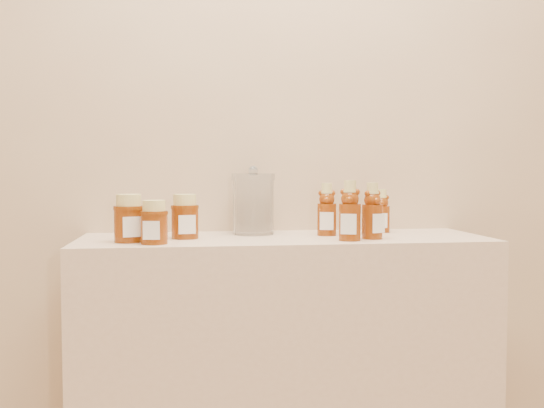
{
  "coord_description": "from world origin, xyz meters",
  "views": [
    {
      "loc": [
        -0.28,
        -0.21,
        1.09
      ],
      "look_at": [
        -0.04,
        1.52,
        1.0
      ],
      "focal_mm": 40.0,
      "sensor_mm": 36.0,
      "label": 1
    }
  ],
  "objects": [
    {
      "name": "glass_canister",
      "position": [
        -0.08,
        1.64,
        1.0
      ],
      "size": [
        0.16,
        0.16,
        0.21
      ],
      "primitive_type": null,
      "rotation": [
        0.0,
        0.0,
        0.24
      ],
      "color": "white",
      "rests_on": "display_table"
    },
    {
      "name": "wall_back",
      "position": [
        0.0,
        1.75,
        1.35
      ],
      "size": [
        3.5,
        0.02,
        2.7
      ],
      "primitive_type": "cube",
      "color": "tan",
      "rests_on": "ground"
    },
    {
      "name": "bear_bottle_back_right",
      "position": [
        0.33,
        1.65,
        0.98
      ],
      "size": [
        0.07,
        0.07,
        0.16
      ],
      "primitive_type": null,
      "rotation": [
        0.0,
        0.0,
        -0.34
      ],
      "color": "#622507",
      "rests_on": "display_table"
    },
    {
      "name": "display_table",
      "position": [
        0.0,
        1.55,
        0.45
      ],
      "size": [
        1.2,
        0.4,
        0.9
      ],
      "primitive_type": "cube",
      "color": "#C7AD92",
      "rests_on": "ground"
    },
    {
      "name": "honey_jar_front",
      "position": [
        -0.37,
        1.43,
        0.96
      ],
      "size": [
        0.08,
        0.08,
        0.12
      ],
      "primitive_type": null,
      "rotation": [
        0.0,
        0.0,
        -0.15
      ],
      "color": "#622507",
      "rests_on": "display_table"
    },
    {
      "name": "bear_bottle_back_left",
      "position": [
        0.14,
        1.58,
        0.99
      ],
      "size": [
        0.07,
        0.07,
        0.18
      ],
      "primitive_type": null,
      "rotation": [
        0.0,
        0.0,
        -0.23
      ],
      "color": "#622507",
      "rests_on": "display_table"
    },
    {
      "name": "bear_bottle_front_left",
      "position": [
        0.17,
        1.43,
        1.0
      ],
      "size": [
        0.08,
        0.08,
        0.19
      ],
      "primitive_type": null,
      "rotation": [
        0.0,
        0.0,
        -0.37
      ],
      "color": "#622507",
      "rests_on": "display_table"
    },
    {
      "name": "honey_jar_back",
      "position": [
        -0.29,
        1.55,
        0.96
      ],
      "size": [
        0.09,
        0.09,
        0.13
      ],
      "primitive_type": null,
      "rotation": [
        0.0,
        0.0,
        0.16
      ],
      "color": "#622507",
      "rests_on": "display_table"
    },
    {
      "name": "bear_bottle_back_mid",
      "position": [
        0.22,
        1.61,
        0.98
      ],
      "size": [
        0.07,
        0.07,
        0.16
      ],
      "primitive_type": null,
      "rotation": [
        0.0,
        0.0,
        0.4
      ],
      "color": "#622507",
      "rests_on": "display_table"
    },
    {
      "name": "honey_jar_left",
      "position": [
        -0.44,
        1.48,
        0.97
      ],
      "size": [
        0.11,
        0.11,
        0.13
      ],
      "primitive_type": null,
      "rotation": [
        0.0,
        0.0,
        0.3
      ],
      "color": "#622507",
      "rests_on": "display_table"
    },
    {
      "name": "bear_bottle_front_right",
      "position": [
        0.24,
        1.47,
        0.99
      ],
      "size": [
        0.08,
        0.08,
        0.18
      ],
      "primitive_type": null,
      "rotation": [
        0.0,
        0.0,
        0.34
      ],
      "color": "#622507",
      "rests_on": "display_table"
    }
  ]
}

